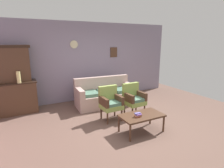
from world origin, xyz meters
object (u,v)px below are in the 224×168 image
Objects in this scene: floral_couch at (105,95)px; armchair_near_cabinet at (110,102)px; coffee_table at (142,117)px; armchair_row_middle at (134,98)px; book_stack_on_table at (138,115)px; side_cabinet at (16,98)px; vase_on_cabinet at (19,77)px.

floral_couch and armchair_near_cabinet have the same top height.
armchair_row_middle is at bearing 66.25° from coffee_table.
armchair_near_cabinet reaches higher than book_stack_on_table.
book_stack_on_table reaches higher than coffee_table.
book_stack_on_table is (0.18, -0.99, -0.04)m from armchair_near_cabinet.
floral_couch is at bearing 71.70° from armchair_near_cabinet.
armchair_row_middle is (2.95, -1.67, 0.03)m from side_cabinet.
floral_couch is at bearing -11.98° from side_cabinet.
coffee_table is at bearing -71.44° from armchair_near_cabinet.
vase_on_cabinet reaches higher than side_cabinet.
armchair_near_cabinet is 5.69× the size of book_stack_on_table.
armchair_row_middle is 1.13m from book_stack_on_table.
armchair_near_cabinet and armchair_row_middle have the same top height.
armchair_near_cabinet is 0.73m from armchair_row_middle.
side_cabinet reaches higher than armchair_near_cabinet.
side_cabinet is at bearing 143.13° from armchair_near_cabinet.
floral_couch is at bearing 107.98° from armchair_row_middle.
armchair_near_cabinet is (2.09, -1.47, -0.59)m from vase_on_cabinet.
armchair_near_cabinet is (-0.37, -1.11, 0.17)m from floral_couch.
floral_couch is at bearing -8.34° from vase_on_cabinet.
floral_couch is (2.58, -0.55, -0.14)m from side_cabinet.
armchair_row_middle is (2.82, -1.48, -0.59)m from vase_on_cabinet.
vase_on_cabinet is 0.36× the size of armchair_row_middle.
coffee_table is at bearing -113.75° from armchair_row_middle.
armchair_near_cabinet reaches higher than coffee_table.
side_cabinet reaches higher than floral_couch.
vase_on_cabinet is at bearing -57.09° from side_cabinet.
book_stack_on_table is at bearing -161.41° from coffee_table.
book_stack_on_table is at bearing -95.00° from floral_couch.
armchair_row_middle is at bearing -0.74° from armchair_near_cabinet.
armchair_row_middle is at bearing -27.69° from vase_on_cabinet.
book_stack_on_table is (2.40, -2.65, -0.00)m from side_cabinet.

